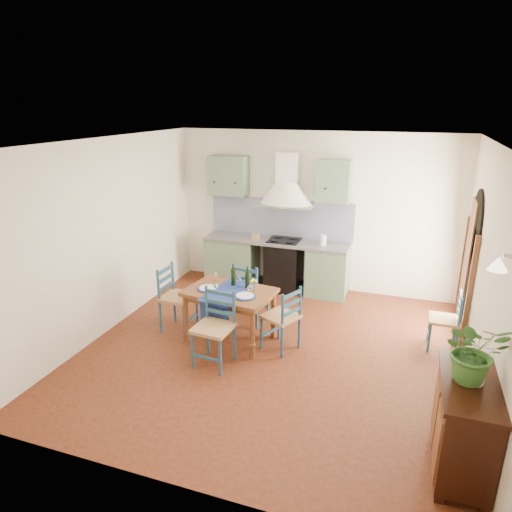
# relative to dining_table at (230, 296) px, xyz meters

# --- Properties ---
(floor) EXTENTS (5.00, 5.00, 0.00)m
(floor) POSITION_rel_dining_table_xyz_m (0.66, -0.12, -0.67)
(floor) COLOR #451A0E
(floor) RESTS_ON ground
(back_wall) EXTENTS (5.00, 0.96, 2.80)m
(back_wall) POSITION_rel_dining_table_xyz_m (0.19, 2.17, 0.38)
(back_wall) COLOR silver
(back_wall) RESTS_ON ground
(right_wall) EXTENTS (0.26, 5.00, 2.80)m
(right_wall) POSITION_rel_dining_table_xyz_m (3.15, 0.15, 0.67)
(right_wall) COLOR silver
(right_wall) RESTS_ON ground
(left_wall) EXTENTS (0.04, 5.00, 2.80)m
(left_wall) POSITION_rel_dining_table_xyz_m (-1.84, -0.12, 0.73)
(left_wall) COLOR silver
(left_wall) RESTS_ON ground
(ceiling) EXTENTS (5.00, 5.00, 0.01)m
(ceiling) POSITION_rel_dining_table_xyz_m (0.66, -0.12, 2.13)
(ceiling) COLOR silver
(ceiling) RESTS_ON back_wall
(dining_table) EXTENTS (1.29, 1.00, 1.07)m
(dining_table) POSITION_rel_dining_table_xyz_m (0.00, 0.00, 0.00)
(dining_table) COLOR brown
(dining_table) RESTS_ON ground
(chair_near) EXTENTS (0.50, 0.50, 1.00)m
(chair_near) POSITION_rel_dining_table_xyz_m (0.05, -0.65, -0.16)
(chair_near) COLOR navy
(chair_near) RESTS_ON ground
(chair_far) EXTENTS (0.51, 0.51, 0.98)m
(chair_far) POSITION_rel_dining_table_xyz_m (0.08, 0.62, -0.17)
(chair_far) COLOR navy
(chair_far) RESTS_ON ground
(chair_left) EXTENTS (0.48, 0.48, 0.98)m
(chair_left) POSITION_rel_dining_table_xyz_m (-0.88, 0.05, -0.16)
(chair_left) COLOR navy
(chair_left) RESTS_ON ground
(chair_right) EXTENTS (0.57, 0.57, 0.92)m
(chair_right) POSITION_rel_dining_table_xyz_m (0.78, -0.02, -0.20)
(chair_right) COLOR navy
(chair_right) RESTS_ON ground
(chair_spare) EXTENTS (0.40, 0.40, 0.84)m
(chair_spare) POSITION_rel_dining_table_xyz_m (2.89, 0.71, -0.24)
(chair_spare) COLOR navy
(chair_spare) RESTS_ON ground
(sideboard) EXTENTS (0.50, 1.05, 0.94)m
(sideboard) POSITION_rel_dining_table_xyz_m (2.92, -1.60, -0.16)
(sideboard) COLOR black
(sideboard) RESTS_ON ground
(potted_plant) EXTENTS (0.63, 0.58, 0.58)m
(potted_plant) POSITION_rel_dining_table_xyz_m (2.91, -1.56, 0.55)
(potted_plant) COLOR #34692A
(potted_plant) RESTS_ON sideboard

